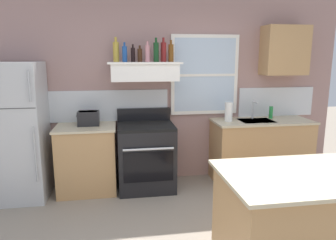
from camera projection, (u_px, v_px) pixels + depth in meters
name	position (u px, v px, depth m)	size (l,w,h in m)	color
back_wall	(162.00, 89.00, 4.58)	(5.40, 0.11, 2.70)	gray
refrigerator	(16.00, 132.00, 4.00)	(0.70, 0.72, 1.75)	#B7BABC
counter_left_of_stove	(87.00, 159.00, 4.28)	(0.79, 0.63, 0.91)	tan
toaster	(89.00, 118.00, 4.22)	(0.30, 0.20, 0.19)	black
stove_range	(146.00, 156.00, 4.37)	(0.76, 0.69, 1.09)	black
range_hood_shelf	(144.00, 71.00, 4.23)	(0.96, 0.52, 0.24)	white
bottle_champagne_gold_foil	(116.00, 52.00, 4.17)	(0.08, 0.08, 0.32)	#B29333
bottle_blue_liqueur	(125.00, 54.00, 4.13)	(0.07, 0.07, 0.25)	#1E478C
bottle_balsamic_dark	(133.00, 55.00, 4.18)	(0.06, 0.06, 0.23)	black
bottle_brown_stout	(140.00, 55.00, 4.18)	(0.06, 0.06, 0.21)	#381E0F
bottle_rose_pink	(148.00, 53.00, 4.18)	(0.07, 0.07, 0.27)	#C67F84
bottle_dark_green_wine	(156.00, 52.00, 4.15)	(0.07, 0.07, 0.31)	#143819
bottle_red_label_wine	(163.00, 52.00, 4.22)	(0.07, 0.07, 0.32)	maroon
bottle_amber_wine	(171.00, 53.00, 4.26)	(0.07, 0.07, 0.29)	brown
counter_right_with_sink	(260.00, 150.00, 4.67)	(1.43, 0.63, 0.91)	tan
sink_faucet	(254.00, 107.00, 4.62)	(0.03, 0.17, 0.28)	silver
paper_towel_roll	(229.00, 112.00, 4.47)	(0.11, 0.11, 0.27)	white
dish_soap_bottle	(271.00, 112.00, 4.69)	(0.06, 0.06, 0.18)	#268C3F
kitchen_island	(304.00, 225.00, 2.60)	(1.40, 0.90, 0.91)	tan
upper_cabinet_right	(285.00, 51.00, 4.57)	(0.64, 0.32, 0.70)	tan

